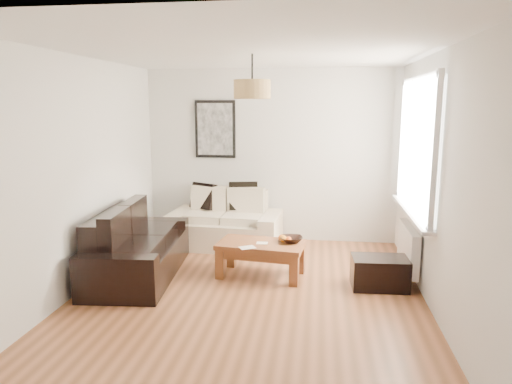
# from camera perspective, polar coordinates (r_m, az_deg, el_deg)

# --- Properties ---
(floor) EXTENTS (4.50, 4.50, 0.00)m
(floor) POSITION_cam_1_polar(r_m,az_deg,el_deg) (5.23, -0.92, -12.61)
(floor) COLOR brown
(floor) RESTS_ON ground
(ceiling) EXTENTS (3.80, 4.50, 0.00)m
(ceiling) POSITION_cam_1_polar(r_m,az_deg,el_deg) (4.83, -1.02, 16.99)
(ceiling) COLOR white
(ceiling) RESTS_ON floor
(wall_back) EXTENTS (3.80, 0.04, 2.60)m
(wall_back) POSITION_cam_1_polar(r_m,az_deg,el_deg) (7.08, 1.83, 4.45)
(wall_back) COLOR silver
(wall_back) RESTS_ON floor
(wall_front) EXTENTS (3.80, 0.04, 2.60)m
(wall_front) POSITION_cam_1_polar(r_m,az_deg,el_deg) (2.72, -8.29, -5.89)
(wall_front) COLOR silver
(wall_front) RESTS_ON floor
(wall_left) EXTENTS (0.04, 4.50, 2.60)m
(wall_left) POSITION_cam_1_polar(r_m,az_deg,el_deg) (5.49, -20.99, 1.92)
(wall_left) COLOR silver
(wall_left) RESTS_ON floor
(wall_right) EXTENTS (0.04, 4.50, 2.60)m
(wall_right) POSITION_cam_1_polar(r_m,az_deg,el_deg) (4.95, 21.34, 1.01)
(wall_right) COLOR silver
(wall_right) RESTS_ON floor
(window_bay) EXTENTS (0.14, 1.90, 1.60)m
(window_bay) POSITION_cam_1_polar(r_m,az_deg,el_deg) (5.68, 19.31, 5.35)
(window_bay) COLOR white
(window_bay) RESTS_ON wall_right
(radiator) EXTENTS (0.10, 0.90, 0.52)m
(radiator) POSITION_cam_1_polar(r_m,az_deg,el_deg) (5.90, 18.19, -6.50)
(radiator) COLOR white
(radiator) RESTS_ON wall_right
(poster) EXTENTS (0.62, 0.04, 0.87)m
(poster) POSITION_cam_1_polar(r_m,az_deg,el_deg) (7.16, -5.02, 7.70)
(poster) COLOR black
(poster) RESTS_ON wall_back
(pendant_shade) EXTENTS (0.40, 0.40, 0.20)m
(pendant_shade) POSITION_cam_1_polar(r_m,az_deg,el_deg) (5.10, -0.47, 12.50)
(pendant_shade) COLOR tan
(pendant_shade) RESTS_ON ceiling
(loveseat_cream) EXTENTS (1.65, 0.97, 0.79)m
(loveseat_cream) POSITION_cam_1_polar(r_m,az_deg,el_deg) (6.87, -3.78, -3.41)
(loveseat_cream) COLOR beige
(loveseat_cream) RESTS_ON floor
(sofa_leather) EXTENTS (1.04, 1.89, 0.79)m
(sofa_leather) POSITION_cam_1_polar(r_m,az_deg,el_deg) (5.87, -14.26, -6.23)
(sofa_leather) COLOR black
(sofa_leather) RESTS_ON floor
(coffee_table) EXTENTS (1.09, 0.69, 0.42)m
(coffee_table) POSITION_cam_1_polar(r_m,az_deg,el_deg) (5.73, 0.62, -8.24)
(coffee_table) COLOR brown
(coffee_table) RESTS_ON floor
(ottoman) EXTENTS (0.65, 0.43, 0.36)m
(ottoman) POSITION_cam_1_polar(r_m,az_deg,el_deg) (5.56, 14.94, -9.55)
(ottoman) COLOR black
(ottoman) RESTS_ON floor
(cushion_left) EXTENTS (0.41, 0.28, 0.39)m
(cushion_left) POSITION_cam_1_polar(r_m,az_deg,el_deg) (7.07, -6.48, -0.50)
(cushion_left) COLOR black
(cushion_left) RESTS_ON loveseat_cream
(cushion_right) EXTENTS (0.44, 0.22, 0.43)m
(cushion_right) POSITION_cam_1_polar(r_m,az_deg,el_deg) (6.95, -1.57, -0.51)
(cushion_right) COLOR black
(cushion_right) RESTS_ON loveseat_cream
(fruit_bowl) EXTENTS (0.32, 0.32, 0.07)m
(fruit_bowl) POSITION_cam_1_polar(r_m,az_deg,el_deg) (5.69, 4.37, -5.81)
(fruit_bowl) COLOR black
(fruit_bowl) RESTS_ON coffee_table
(orange_a) EXTENTS (0.10, 0.10, 0.09)m
(orange_a) POSITION_cam_1_polar(r_m,az_deg,el_deg) (5.69, 3.36, -5.75)
(orange_a) COLOR orange
(orange_a) RESTS_ON fruit_bowl
(orange_b) EXTENTS (0.08, 0.08, 0.07)m
(orange_b) POSITION_cam_1_polar(r_m,az_deg,el_deg) (5.67, 4.02, -5.81)
(orange_b) COLOR #E85013
(orange_b) RESTS_ON fruit_bowl
(orange_c) EXTENTS (0.10, 0.10, 0.08)m
(orange_c) POSITION_cam_1_polar(r_m,az_deg,el_deg) (5.72, 3.15, -5.65)
(orange_c) COLOR orange
(orange_c) RESTS_ON fruit_bowl
(papers) EXTENTS (0.22, 0.20, 0.01)m
(papers) POSITION_cam_1_polar(r_m,az_deg,el_deg) (5.46, -1.08, -6.83)
(papers) COLOR white
(papers) RESTS_ON coffee_table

